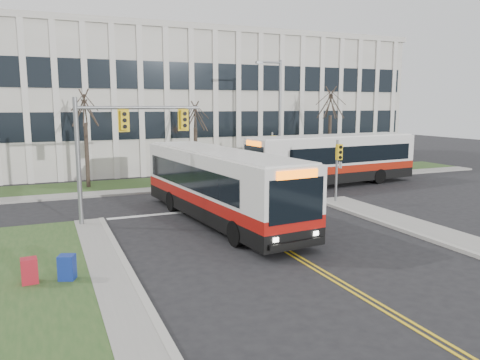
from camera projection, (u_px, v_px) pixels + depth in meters
name	position (u px, v px, depth m)	size (l,w,h in m)	color
ground	(285.00, 250.00, 18.95)	(120.00, 120.00, 0.00)	black
sidewalk_west	(134.00, 338.00, 11.70)	(1.20, 26.00, 0.14)	#9E9B93
sidewalk_cross	(247.00, 184.00, 34.68)	(44.00, 1.60, 0.14)	#9E9B93
building_lawn	(233.00, 178.00, 37.23)	(44.00, 5.00, 0.12)	#2C4D21
office_building	(188.00, 103.00, 47.20)	(40.00, 16.00, 12.00)	silver
mast_arm_signal	(114.00, 138.00, 22.62)	(6.11, 0.38, 6.20)	slate
signal_pole_near	(338.00, 162.00, 27.59)	(0.34, 0.39, 3.80)	slate
signal_pole_far	(273.00, 150.00, 35.32)	(0.34, 0.39, 3.80)	slate
streetlight	(278.00, 113.00, 35.94)	(2.15, 0.25, 9.20)	slate
directory_sign	(205.00, 167.00, 35.64)	(1.50, 0.12, 2.00)	slate
tree_left	(85.00, 110.00, 32.13)	(1.80, 1.80, 7.70)	#42352B
tree_mid	(195.00, 118.00, 35.49)	(1.80, 1.80, 6.82)	#42352B
tree_right	(331.00, 104.00, 39.76)	(1.80, 1.80, 8.25)	#42352B
bus_main	(219.00, 187.00, 23.45)	(2.86, 13.21, 3.52)	silver
bus_cross	(333.00, 161.00, 34.32)	(2.91, 13.42, 3.58)	silver
newspaper_box_blue	(67.00, 269.00, 15.42)	(0.50, 0.45, 0.95)	navy
newspaper_box_red	(29.00, 272.00, 15.10)	(0.50, 0.45, 0.95)	maroon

